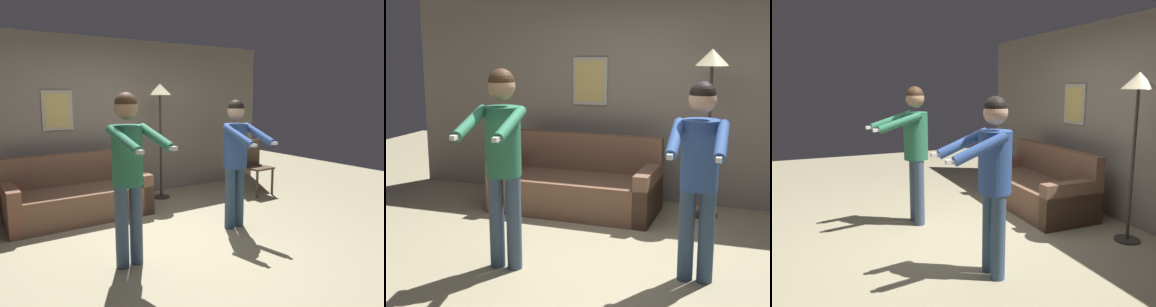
{
  "view_description": "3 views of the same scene",
  "coord_description": "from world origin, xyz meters",
  "views": [
    {
      "loc": [
        -2.19,
        -3.59,
        1.71
      ],
      "look_at": [
        0.1,
        -0.18,
        1.06
      ],
      "focal_mm": 35.0,
      "sensor_mm": 36.0,
      "label": 1
    },
    {
      "loc": [
        1.34,
        -4.23,
        1.93
      ],
      "look_at": [
        -0.11,
        -0.09,
        1.03
      ],
      "focal_mm": 50.0,
      "sensor_mm": 36.0,
      "label": 2
    },
    {
      "loc": [
        3.76,
        -1.51,
        1.72
      ],
      "look_at": [
        0.19,
        0.01,
        1.03
      ],
      "focal_mm": 35.0,
      "sensor_mm": 36.0,
      "label": 3
    }
  ],
  "objects": [
    {
      "name": "torchiere_lamp",
      "position": [
        0.78,
        1.77,
        1.6
      ],
      "size": [
        0.36,
        0.36,
        1.88
      ],
      "color": "#332D28",
      "rests_on": "ground_plane"
    },
    {
      "name": "person_standing_left",
      "position": [
        -0.71,
        -0.28,
        1.06
      ],
      "size": [
        0.47,
        0.74,
        1.74
      ],
      "color": "#3C516B",
      "rests_on": "ground_plane"
    },
    {
      "name": "couch",
      "position": [
        -0.69,
        1.51,
        0.28
      ],
      "size": [
        1.91,
        0.88,
        0.87
      ],
      "color": "brown",
      "rests_on": "ground_plane"
    },
    {
      "name": "ground_plane",
      "position": [
        0.0,
        0.0,
        0.0
      ],
      "size": [
        12.0,
        12.0,
        0.0
      ],
      "primitive_type": "plane",
      "color": "gray"
    },
    {
      "name": "person_standing_right",
      "position": [
        0.88,
        -0.01,
        0.99
      ],
      "size": [
        0.44,
        0.69,
        1.65
      ],
      "color": "#344C67",
      "rests_on": "ground_plane"
    },
    {
      "name": "back_wall_assembly",
      "position": [
        -0.01,
        2.23,
        1.3
      ],
      "size": [
        6.4,
        0.09,
        2.6
      ],
      "color": "gray",
      "rests_on": "ground_plane"
    }
  ]
}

